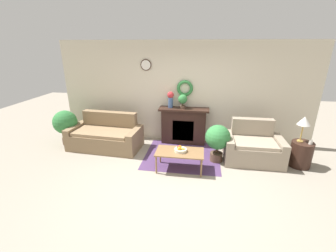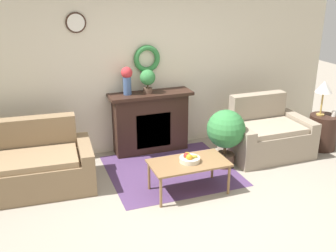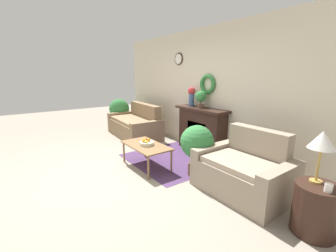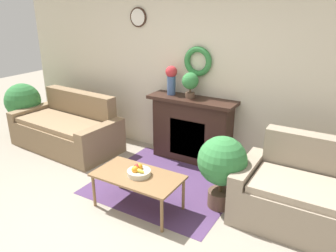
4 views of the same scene
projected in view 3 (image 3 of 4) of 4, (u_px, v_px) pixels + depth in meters
The scene contains 15 objects.
ground_plane at pixel (111, 175), 3.93m from camera, with size 16.00×16.00×0.00m, color gray.
floor_rug at pixel (174, 159), 4.64m from camera, with size 1.80×1.66×0.01m.
wall_back at pixel (209, 91), 4.97m from camera, with size 6.80×0.15×2.70m.
fireplace at pixel (201, 129), 5.03m from camera, with size 1.32×0.41×0.99m.
couch_left at pixel (135, 125), 6.29m from camera, with size 1.89×1.02×0.89m.
loveseat_right at pixel (244, 172), 3.30m from camera, with size 1.30×0.90×0.93m.
coffee_table at pixel (146, 147), 4.18m from camera, with size 1.02×0.56×0.43m.
fruit_bowl at pixel (147, 142), 4.15m from camera, with size 0.27×0.27×0.12m.
side_table_by_loveseat at pixel (316, 209), 2.44m from camera, with size 0.46×0.46×0.57m.
table_lamp at pixel (322, 141), 2.34m from camera, with size 0.27×0.27×0.57m.
mug at pixel (329, 188), 2.23m from camera, with size 0.07×0.07×0.09m.
vase_on_mantel_left at pixel (192, 95), 5.14m from camera, with size 0.17×0.17×0.43m.
potted_plant_on_mantel at pixel (201, 97), 4.88m from camera, with size 0.24×0.24×0.37m.
potted_plant_floor_by_couch at pixel (119, 110), 7.14m from camera, with size 0.63×0.63×0.94m.
potted_plant_floor_by_loveseat at pixel (197, 144), 3.80m from camera, with size 0.57×0.57×0.88m.
Camera 3 is at (3.52, -1.32, 1.73)m, focal length 24.00 mm.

